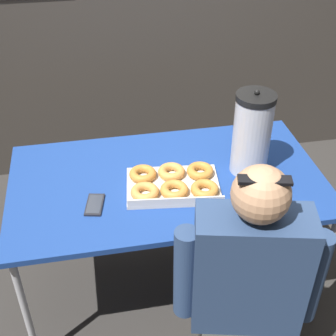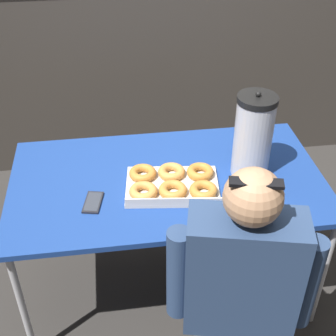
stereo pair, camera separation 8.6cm
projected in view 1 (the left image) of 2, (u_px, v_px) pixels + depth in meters
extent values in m
plane|color=#2D2B28|center=(167.00, 279.00, 2.65)|extent=(12.00, 12.00, 0.00)
cube|color=navy|center=(167.00, 181.00, 2.24)|extent=(1.49, 0.83, 0.03)
cylinder|color=#ADADB2|center=(26.00, 314.00, 2.05)|extent=(0.03, 0.03, 0.69)
cylinder|color=#ADADB2|center=(323.00, 269.00, 2.26)|extent=(0.03, 0.03, 0.69)
cylinder|color=#ADADB2|center=(34.00, 206.00, 2.64)|extent=(0.03, 0.03, 0.69)
cylinder|color=#ADADB2|center=(269.00, 178.00, 2.85)|extent=(0.03, 0.03, 0.69)
cube|color=beige|center=(173.00, 186.00, 2.17)|extent=(0.46, 0.34, 0.02)
cube|color=beige|center=(176.00, 201.00, 2.04)|extent=(0.42, 0.06, 0.04)
torus|color=#CB8941|center=(145.00, 192.00, 2.09)|extent=(0.17, 0.17, 0.04)
torus|color=#BF7D36|center=(174.00, 190.00, 2.10)|extent=(0.18, 0.18, 0.04)
torus|color=#BB7831|center=(205.00, 189.00, 2.10)|extent=(0.16, 0.16, 0.04)
torus|color=#BA7730|center=(143.00, 174.00, 2.20)|extent=(0.13, 0.13, 0.04)
torus|color=#CA8740|center=(172.00, 172.00, 2.21)|extent=(0.16, 0.16, 0.04)
torus|color=#B8762F|center=(200.00, 171.00, 2.22)|extent=(0.17, 0.17, 0.04)
cylinder|color=#B7B7BC|center=(252.00, 137.00, 2.17)|extent=(0.18, 0.18, 0.38)
cylinder|color=black|center=(257.00, 98.00, 2.05)|extent=(0.18, 0.18, 0.03)
sphere|color=black|center=(257.00, 93.00, 2.04)|extent=(0.02, 0.02, 0.02)
cylinder|color=black|center=(256.00, 169.00, 2.17)|extent=(0.02, 0.04, 0.02)
cube|color=black|center=(95.00, 205.00, 2.06)|extent=(0.10, 0.16, 0.01)
cube|color=#2D333D|center=(95.00, 204.00, 2.06)|extent=(0.09, 0.14, 0.00)
cube|color=navy|center=(249.00, 271.00, 1.76)|extent=(0.46, 0.28, 0.54)
sphere|color=tan|center=(261.00, 194.00, 1.55)|extent=(0.20, 0.20, 0.20)
cube|color=black|center=(265.00, 180.00, 1.48)|extent=(0.18, 0.08, 0.01)
cylinder|color=navy|center=(312.00, 278.00, 1.77)|extent=(0.09, 0.09, 0.43)
cylinder|color=navy|center=(186.00, 273.00, 1.79)|extent=(0.09, 0.09, 0.43)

